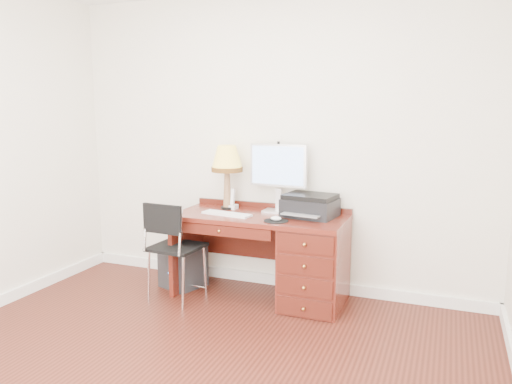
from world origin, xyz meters
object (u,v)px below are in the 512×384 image
at_px(phone, 232,203).
at_px(chair, 172,241).
at_px(leg_lamp, 227,163).
at_px(desk, 295,256).
at_px(equipment_box, 183,266).
at_px(monitor, 278,169).
at_px(printer, 310,205).

height_order(phone, chair, phone).
xyz_separation_m(leg_lamp, chair, (-0.30, -0.50, -0.64)).
height_order(desk, equipment_box, desk).
xyz_separation_m(monitor, printer, (0.33, -0.10, -0.29)).
height_order(monitor, phone, monitor).
distance_m(monitor, phone, 0.54).
height_order(leg_lamp, phone, leg_lamp).
bearing_deg(phone, printer, -1.62).
xyz_separation_m(desk, phone, (-0.66, 0.15, 0.39)).
bearing_deg(printer, equipment_box, -166.49).
height_order(printer, leg_lamp, leg_lamp).
bearing_deg(desk, printer, 46.90).
distance_m(desk, phone, 0.78).
height_order(chair, equipment_box, chair).
xyz_separation_m(printer, phone, (-0.76, 0.05, -0.04)).
relative_size(phone, chair, 0.21).
height_order(desk, printer, printer).
bearing_deg(leg_lamp, monitor, 8.41).
distance_m(desk, equipment_box, 1.12).
xyz_separation_m(chair, equipment_box, (-0.10, 0.35, -0.34)).
distance_m(leg_lamp, chair, 0.87).
relative_size(desk, leg_lamp, 2.56).
relative_size(desk, printer, 3.13).
height_order(phone, equipment_box, phone).
distance_m(desk, monitor, 0.78).
bearing_deg(phone, leg_lamp, -158.03).
bearing_deg(leg_lamp, desk, -11.03).
relative_size(monitor, phone, 3.23).
height_order(monitor, equipment_box, monitor).
relative_size(printer, equipment_box, 1.21).
bearing_deg(equipment_box, desk, 18.93).
distance_m(printer, phone, 0.76).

